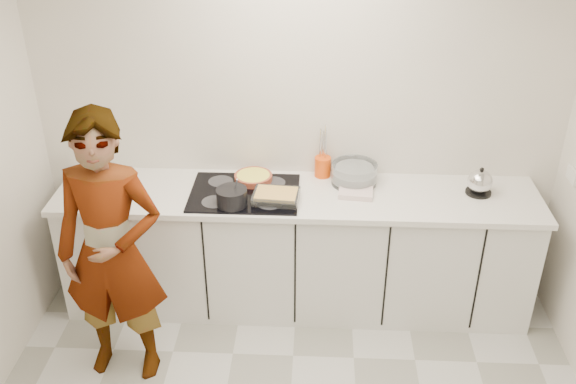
{
  "coord_description": "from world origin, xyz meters",
  "views": [
    {
      "loc": [
        0.12,
        -2.44,
        3.02
      ],
      "look_at": [
        -0.05,
        1.05,
        1.05
      ],
      "focal_mm": 40.0,
      "sensor_mm": 36.0,
      "label": 1
    }
  ],
  "objects_px": {
    "tart_dish": "(253,177)",
    "baking_dish": "(276,196)",
    "hob": "(245,193)",
    "cook": "(112,252)",
    "saucepan": "(232,197)",
    "mixing_bowl": "(354,175)",
    "kettle": "(480,183)",
    "utensil_crock": "(323,167)"
  },
  "relations": [
    {
      "from": "tart_dish",
      "to": "utensil_crock",
      "type": "bearing_deg",
      "value": 13.73
    },
    {
      "from": "baking_dish",
      "to": "cook",
      "type": "relative_size",
      "value": 0.18
    },
    {
      "from": "saucepan",
      "to": "baking_dish",
      "type": "distance_m",
      "value": 0.29
    },
    {
      "from": "hob",
      "to": "kettle",
      "type": "bearing_deg",
      "value": 2.99
    },
    {
      "from": "hob",
      "to": "baking_dish",
      "type": "height_order",
      "value": "baking_dish"
    },
    {
      "from": "kettle",
      "to": "tart_dish",
      "type": "bearing_deg",
      "value": 176.76
    },
    {
      "from": "tart_dish",
      "to": "saucepan",
      "type": "xyz_separation_m",
      "value": [
        -0.11,
        -0.33,
        0.03
      ]
    },
    {
      "from": "hob",
      "to": "cook",
      "type": "bearing_deg",
      "value": -136.34
    },
    {
      "from": "utensil_crock",
      "to": "mixing_bowl",
      "type": "bearing_deg",
      "value": -24.62
    },
    {
      "from": "kettle",
      "to": "saucepan",
      "type": "bearing_deg",
      "value": -171.3
    },
    {
      "from": "mixing_bowl",
      "to": "kettle",
      "type": "distance_m",
      "value": 0.83
    },
    {
      "from": "baking_dish",
      "to": "mixing_bowl",
      "type": "height_order",
      "value": "mixing_bowl"
    },
    {
      "from": "saucepan",
      "to": "mixing_bowl",
      "type": "height_order",
      "value": "saucepan"
    },
    {
      "from": "hob",
      "to": "saucepan",
      "type": "xyz_separation_m",
      "value": [
        -0.06,
        -0.17,
        0.06
      ]
    },
    {
      "from": "tart_dish",
      "to": "cook",
      "type": "bearing_deg",
      "value": -131.69
    },
    {
      "from": "saucepan",
      "to": "baking_dish",
      "type": "relative_size",
      "value": 0.84
    },
    {
      "from": "tart_dish",
      "to": "saucepan",
      "type": "relative_size",
      "value": 1.3
    },
    {
      "from": "cook",
      "to": "utensil_crock",
      "type": "bearing_deg",
      "value": 40.44
    },
    {
      "from": "saucepan",
      "to": "mixing_bowl",
      "type": "bearing_deg",
      "value": 23.81
    },
    {
      "from": "baking_dish",
      "to": "cook",
      "type": "distance_m",
      "value": 1.09
    },
    {
      "from": "saucepan",
      "to": "cook",
      "type": "distance_m",
      "value": 0.83
    },
    {
      "from": "cook",
      "to": "hob",
      "type": "bearing_deg",
      "value": 46.09
    },
    {
      "from": "saucepan",
      "to": "hob",
      "type": "bearing_deg",
      "value": 69.36
    },
    {
      "from": "saucepan",
      "to": "baking_dish",
      "type": "height_order",
      "value": "saucepan"
    },
    {
      "from": "mixing_bowl",
      "to": "utensil_crock",
      "type": "height_order",
      "value": "mixing_bowl"
    },
    {
      "from": "saucepan",
      "to": "utensil_crock",
      "type": "height_order",
      "value": "saucepan"
    },
    {
      "from": "kettle",
      "to": "mixing_bowl",
      "type": "bearing_deg",
      "value": 172.86
    },
    {
      "from": "tart_dish",
      "to": "kettle",
      "type": "bearing_deg",
      "value": -3.24
    },
    {
      "from": "hob",
      "to": "kettle",
      "type": "distance_m",
      "value": 1.56
    },
    {
      "from": "tart_dish",
      "to": "mixing_bowl",
      "type": "relative_size",
      "value": 0.95
    },
    {
      "from": "mixing_bowl",
      "to": "kettle",
      "type": "height_order",
      "value": "kettle"
    },
    {
      "from": "hob",
      "to": "tart_dish",
      "type": "relative_size",
      "value": 2.11
    },
    {
      "from": "utensil_crock",
      "to": "cook",
      "type": "bearing_deg",
      "value": -141.98
    },
    {
      "from": "hob",
      "to": "baking_dish",
      "type": "xyz_separation_m",
      "value": [
        0.22,
        -0.1,
        0.04
      ]
    },
    {
      "from": "saucepan",
      "to": "baking_dish",
      "type": "bearing_deg",
      "value": 13.72
    },
    {
      "from": "baking_dish",
      "to": "utensil_crock",
      "type": "bearing_deg",
      "value": 51.76
    },
    {
      "from": "saucepan",
      "to": "cook",
      "type": "relative_size",
      "value": 0.15
    },
    {
      "from": "tart_dish",
      "to": "mixing_bowl",
      "type": "bearing_deg",
      "value": 1.46
    },
    {
      "from": "tart_dish",
      "to": "kettle",
      "type": "height_order",
      "value": "kettle"
    },
    {
      "from": "tart_dish",
      "to": "cook",
      "type": "relative_size",
      "value": 0.19
    },
    {
      "from": "saucepan",
      "to": "utensil_crock",
      "type": "distance_m",
      "value": 0.73
    },
    {
      "from": "tart_dish",
      "to": "baking_dish",
      "type": "xyz_separation_m",
      "value": [
        0.17,
        -0.27,
        0.01
      ]
    }
  ]
}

